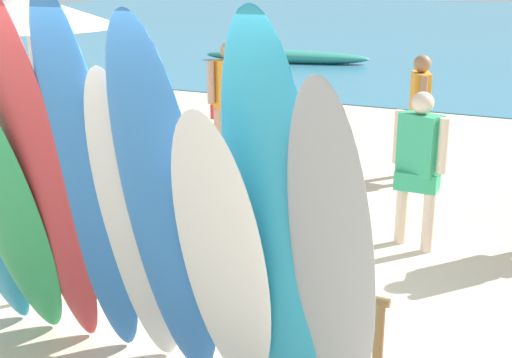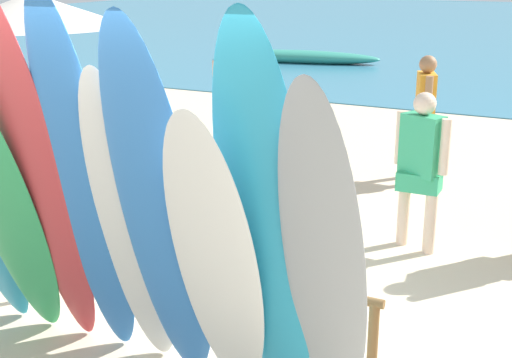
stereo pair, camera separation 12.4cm
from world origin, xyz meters
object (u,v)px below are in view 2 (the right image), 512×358
surfboard_blue_3 (86,188)px  surfboard_grey_8 (324,265)px  surfboard_rack (175,275)px  beachgoer_photographing (235,95)px  surfboard_teal_7 (266,228)px  beach_umbrella (32,10)px  surfboard_white_4 (131,227)px  surfboard_blue_5 (160,215)px  surfboard_red_2 (39,178)px  surfboard_white_6 (217,265)px  beachgoer_by_water (255,112)px  distant_boat (297,57)px  beach_chair_red (9,173)px  beachgoer_near_rack (425,109)px  beachgoer_strolling (421,161)px  surfboard_green_1 (6,210)px

surfboard_blue_3 → surfboard_grey_8: bearing=-5.3°
surfboard_rack → beachgoer_photographing: (-1.84, 4.43, 0.44)m
surfboard_teal_7 → beach_umbrella: 5.55m
surfboard_blue_3 → surfboard_white_4: (0.32, 0.04, -0.23)m
surfboard_blue_5 → surfboard_teal_7: size_ratio=0.99×
surfboard_rack → surfboard_red_2: (-0.68, -0.58, 0.81)m
surfboard_white_6 → surfboard_rack: bearing=135.2°
surfboard_blue_5 → surfboard_white_6: size_ratio=1.21×
beachgoer_photographing → beachgoer_by_water: size_ratio=1.01×
distant_boat → beachgoer_by_water: bearing=-69.7°
distant_boat → surfboard_teal_7: bearing=-67.8°
surfboard_white_6 → beach_chair_red: 4.66m
beachgoer_by_water → beachgoer_near_rack: bearing=24.0°
surfboard_blue_5 → beachgoer_photographing: 5.50m
surfboard_white_4 → beachgoer_near_rack: bearing=82.2°
beach_umbrella → distant_boat: size_ratio=0.50×
beachgoer_strolling → beach_umbrella: (-4.70, -0.05, 1.28)m
surfboard_blue_5 → surfboard_grey_8: bearing=3.4°
surfboard_white_6 → beach_chair_red: (-4.01, 2.30, -0.59)m
beachgoer_near_rack → beachgoer_strolling: bearing=-7.2°
surfboard_white_4 → beach_umbrella: (-3.53, 3.02, 1.09)m
surfboard_green_1 → beachgoer_photographing: size_ratio=1.32×
surfboard_teal_7 → surfboard_white_4: bearing=175.8°
surfboard_grey_8 → beachgoer_by_water: surfboard_grey_8 is taller
beachgoer_by_water → beach_umbrella: bearing=-167.4°
surfboard_blue_5 → beach_umbrella: (-3.84, 3.13, 0.92)m
surfboard_white_4 → surfboard_blue_5: size_ratio=0.87×
surfboard_green_1 → beachgoer_by_water: bearing=87.0°
surfboard_red_2 → surfboard_grey_8: size_ratio=1.19×
beach_chair_red → beach_umbrella: (-0.22, 0.84, 1.76)m
surfboard_grey_8 → beach_chair_red: surfboard_grey_8 is taller
surfboard_blue_3 → beach_umbrella: bearing=131.8°
surfboard_red_2 → distant_boat: size_ratio=0.59×
beachgoer_by_water → distant_boat: bearing=98.4°
surfboard_green_1 → surfboard_teal_7: surfboard_teal_7 is taller
surfboard_blue_3 → surfboard_white_6: bearing=-9.4°
surfboard_green_1 → surfboard_red_2: surfboard_red_2 is taller
surfboard_rack → surfboard_white_4: bearing=-89.8°
surfboard_red_2 → surfboard_blue_3: (0.36, 0.03, -0.03)m
surfboard_white_6 → beach_umbrella: size_ratio=0.90×
surfboard_white_6 → distant_boat: (-5.80, 14.98, -0.85)m
surfboard_red_2 → beachgoer_by_water: surfboard_red_2 is taller
surfboard_red_2 → surfboard_blue_5: surfboard_red_2 is taller
surfboard_teal_7 → beachgoer_near_rack: surfboard_teal_7 is taller
surfboard_rack → beachgoer_photographing: 4.82m
surfboard_rack → surfboard_red_2: size_ratio=1.12×
surfboard_grey_8 → beach_umbrella: 5.88m
surfboard_red_2 → beachgoer_photographing: size_ratio=1.63×
surfboard_teal_7 → surfboard_grey_8: bearing=-0.1°
surfboard_blue_5 → beachgoer_by_water: size_ratio=1.53×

